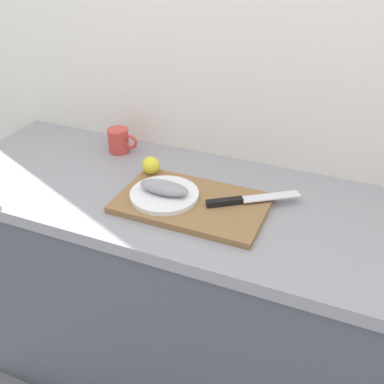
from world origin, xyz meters
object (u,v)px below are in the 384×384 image
cutting_board (192,203)px  fish_fillet (164,188)px  lemon_0 (151,165)px  white_plate (164,195)px  coffee_mug_0 (119,141)px  chef_knife (242,200)px

cutting_board → fish_fillet: (-0.09, -0.01, 0.04)m
cutting_board → lemon_0: lemon_0 is taller
cutting_board → lemon_0: (-0.19, 0.10, 0.04)m
fish_fillet → cutting_board: bearing=9.1°
white_plate → coffee_mug_0: bearing=140.9°
cutting_board → chef_knife: bearing=18.5°
fish_fillet → lemon_0: bearing=132.4°
chef_knife → white_plate: bearing=160.2°
fish_fillet → lemon_0: size_ratio=2.71×
white_plate → lemon_0: lemon_0 is taller
fish_fillet → coffee_mug_0: (-0.30, 0.25, -0.01)m
white_plate → chef_knife: size_ratio=0.83×
cutting_board → coffee_mug_0: (-0.39, 0.23, 0.03)m
white_plate → chef_knife: (0.23, 0.06, 0.00)m
cutting_board → lemon_0: size_ratio=7.66×
lemon_0 → white_plate: bearing=-47.6°
white_plate → lemon_0: size_ratio=3.61×
chef_knife → fish_fillet: bearing=160.2°
coffee_mug_0 → white_plate: bearing=-39.1°
chef_knife → lemon_0: size_ratio=4.35×
white_plate → cutting_board: bearing=9.1°
coffee_mug_0 → chef_knife: bearing=-19.3°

